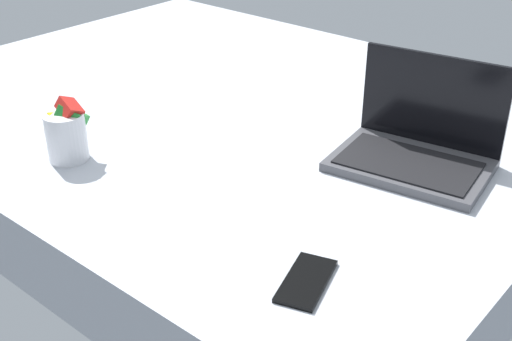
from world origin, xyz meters
TOP-DOWN VIEW (x-y plane):
  - bed_mattress at (0.00, 0.00)cm, footprint 180.00×140.00cm
  - laptop at (56.69, 1.21)cm, footprint 35.99×27.55cm
  - snack_cup at (-4.02, -47.22)cm, footprint 9.00×10.26cm
  - cell_phone at (63.61, -48.75)cm, footprint 10.72×15.40cm

SIDE VIEW (x-z plane):
  - bed_mattress at x=0.00cm, z-range 0.00..18.00cm
  - cell_phone at x=63.61cm, z-range 18.00..18.80cm
  - laptop at x=56.69cm, z-range 10.91..33.91cm
  - snack_cup at x=-4.02cm, z-range 16.81..31.51cm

